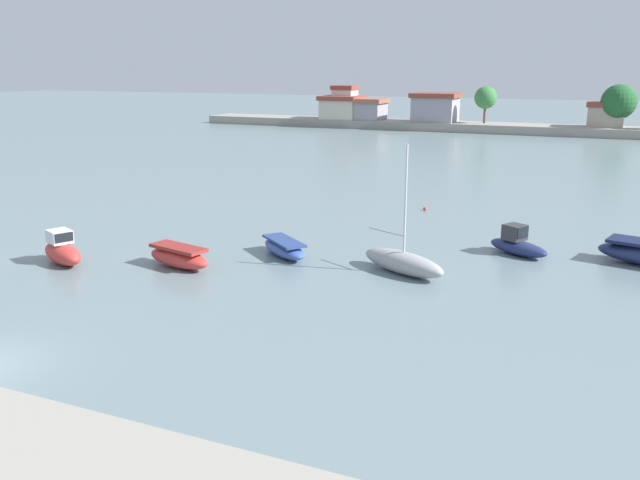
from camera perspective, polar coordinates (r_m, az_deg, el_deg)
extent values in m
ellipsoid|color=#C63833|center=(36.32, -21.02, -1.07)|extent=(3.67, 2.64, 1.05)
cube|color=silver|center=(36.30, -21.25, 0.29)|extent=(1.50, 1.42, 0.65)
cube|color=black|center=(35.74, -20.93, 0.21)|extent=(0.46, 0.86, 0.45)
ellipsoid|color=#C63833|center=(34.04, -11.90, -1.53)|extent=(4.08, 2.17, 0.92)
cube|color=maroon|center=(33.89, -11.95, -0.65)|extent=(3.28, 1.79, 0.17)
ellipsoid|color=#3856A8|center=(35.37, -3.07, -0.76)|extent=(3.95, 3.53, 0.74)
cube|color=navy|center=(35.26, -3.07, -0.08)|extent=(3.19, 2.87, 0.13)
ellipsoid|color=#9E9EA3|center=(32.58, 7.06, -1.91)|extent=(5.03, 3.38, 1.06)
cylinder|color=silver|center=(31.82, 7.28, 3.47)|extent=(0.10, 0.10, 5.18)
cylinder|color=#B7B7BC|center=(32.99, 5.66, 0.70)|extent=(2.10, 1.05, 0.08)
ellipsoid|color=navy|center=(37.05, 16.49, -0.64)|extent=(3.69, 2.86, 0.75)
cube|color=#333338|center=(37.03, 16.21, 0.64)|extent=(1.36, 1.37, 0.82)
cube|color=black|center=(36.72, 16.83, 0.61)|extent=(0.52, 0.82, 0.58)
sphere|color=red|center=(47.10, 8.91, 2.65)|extent=(0.25, 0.25, 0.25)
cube|color=gray|center=(106.29, 13.80, 9.27)|extent=(94.15, 6.84, 1.27)
cube|color=beige|center=(113.40, 2.12, 11.47)|extent=(3.43, 3.43, 4.64)
cube|color=brown|center=(113.29, 2.14, 12.82)|extent=(3.77, 3.77, 0.70)
cube|color=beige|center=(112.13, 1.85, 11.02)|extent=(5.87, 5.52, 3.01)
cube|color=brown|center=(112.03, 1.85, 11.97)|extent=(6.46, 6.07, 0.70)
cube|color=#99939E|center=(110.80, 3.79, 10.87)|extent=(6.27, 5.16, 2.66)
cube|color=#995B42|center=(110.71, 3.80, 11.74)|extent=(6.89, 5.67, 0.70)
cube|color=#99939E|center=(107.70, 9.77, 10.86)|extent=(6.41, 5.55, 3.70)
cube|color=brown|center=(107.58, 9.82, 12.03)|extent=(7.05, 6.11, 0.70)
cube|color=#B2A38E|center=(105.11, 23.11, 9.59)|extent=(4.78, 4.05, 2.80)
cube|color=brown|center=(105.01, 23.20, 10.54)|extent=(5.25, 4.46, 0.70)
cylinder|color=brown|center=(104.21, 23.90, 9.17)|extent=(0.36, 0.36, 1.67)
sphere|color=#235B2D|center=(104.04, 24.05, 10.68)|extent=(4.83, 4.83, 4.83)
cylinder|color=brown|center=(106.37, 13.81, 10.28)|extent=(0.36, 0.36, 2.48)
sphere|color=#387A3D|center=(106.23, 13.89, 11.67)|extent=(3.35, 3.35, 3.35)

